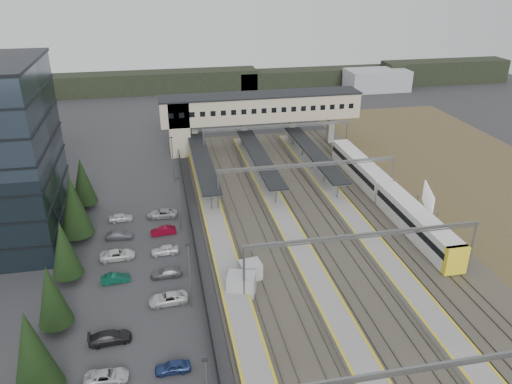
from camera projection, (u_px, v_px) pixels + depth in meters
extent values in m
plane|color=#2B2B2D|center=(249.00, 261.00, 64.23)|extent=(220.00, 220.00, 0.00)
cone|color=black|center=(32.00, 351.00, 42.10)|extent=(4.26, 4.26, 8.20)
cylinder|color=black|center=(58.00, 325.00, 51.99)|extent=(0.44, 0.44, 1.20)
cone|color=black|center=(51.00, 295.00, 50.40)|extent=(3.54, 3.54, 6.80)
cylinder|color=black|center=(69.00, 276.00, 60.00)|extent=(0.44, 0.44, 1.20)
cone|color=black|center=(64.00, 248.00, 58.36)|extent=(3.64, 3.64, 7.00)
cylinder|color=black|center=(79.00, 236.00, 68.89)|extent=(0.44, 0.44, 1.20)
cone|color=black|center=(74.00, 206.00, 66.94)|extent=(4.42, 4.42, 8.50)
cylinder|color=black|center=(86.00, 204.00, 77.79)|extent=(0.44, 0.44, 1.20)
cone|color=black|center=(83.00, 181.00, 76.11)|extent=(3.74, 3.74, 7.20)
imported|color=#BCBDC0|center=(107.00, 377.00, 45.54)|extent=(4.12, 2.07, 1.12)
imported|color=black|center=(110.00, 337.00, 50.22)|extent=(4.38, 2.04, 1.24)
imported|color=#0B4734|center=(116.00, 278.00, 59.67)|extent=(3.52, 1.46, 1.13)
imported|color=silver|center=(118.00, 255.00, 64.37)|extent=(4.56, 2.26, 1.24)
imported|color=slate|center=(120.00, 235.00, 69.10)|extent=(3.99, 1.90, 1.12)
imported|color=silver|center=(121.00, 217.00, 73.80)|extent=(3.52, 1.43, 1.20)
imported|color=navy|center=(173.00, 367.00, 46.61)|extent=(3.38, 1.39, 1.15)
imported|color=silver|center=(168.00, 298.00, 56.03)|extent=(4.50, 2.28, 1.22)
imported|color=#595C5F|center=(166.00, 273.00, 60.76)|extent=(3.84, 1.62, 1.10)
imported|color=silver|center=(165.00, 250.00, 65.45)|extent=(3.67, 1.61, 1.23)
imported|color=maroon|center=(163.00, 231.00, 70.18)|extent=(3.63, 1.54, 1.17)
imported|color=#9C9CA1|center=(162.00, 214.00, 74.87)|extent=(4.72, 2.54, 1.26)
cube|color=black|center=(205.00, 360.00, 37.19)|extent=(0.50, 0.25, 0.15)
cylinder|color=slate|center=(190.00, 277.00, 53.99)|extent=(0.16, 0.16, 8.00)
cube|color=black|center=(187.00, 245.00, 52.31)|extent=(0.50, 0.25, 0.15)
cylinder|color=slate|center=(179.00, 205.00, 70.00)|extent=(0.16, 0.16, 8.00)
cube|color=black|center=(177.00, 179.00, 68.32)|extent=(0.50, 0.25, 0.15)
cylinder|color=slate|center=(173.00, 159.00, 86.01)|extent=(0.16, 0.16, 8.00)
cube|color=black|center=(171.00, 137.00, 84.33)|extent=(0.50, 0.25, 0.15)
cube|color=#26282B|center=(194.00, 240.00, 67.08)|extent=(0.08, 90.00, 2.00)
cube|color=#A0A2A6|center=(241.00, 285.00, 57.21)|extent=(3.74, 3.21, 2.64)
cube|color=#A0A2A6|center=(250.00, 271.00, 60.10)|extent=(2.78, 2.42, 2.32)
cube|color=#3D3A30|center=(325.00, 232.00, 70.80)|extent=(34.00, 90.00, 0.20)
cube|color=#59544C|center=(237.00, 240.00, 68.43)|extent=(0.08, 90.00, 0.14)
cube|color=#59544C|center=(247.00, 239.00, 68.69)|extent=(0.08, 90.00, 0.14)
cube|color=#59544C|center=(265.00, 237.00, 69.15)|extent=(0.08, 90.00, 0.14)
cube|color=#59544C|center=(275.00, 236.00, 69.41)|extent=(0.08, 90.00, 0.14)
cube|color=#59544C|center=(307.00, 233.00, 70.24)|extent=(0.08, 90.00, 0.14)
cube|color=#59544C|center=(316.00, 232.00, 70.50)|extent=(0.08, 90.00, 0.14)
cube|color=#59544C|center=(334.00, 230.00, 70.96)|extent=(0.08, 90.00, 0.14)
cube|color=#59544C|center=(343.00, 229.00, 71.22)|extent=(0.08, 90.00, 0.14)
cube|color=#59544C|center=(373.00, 226.00, 72.04)|extent=(0.08, 90.00, 0.14)
cube|color=#59544C|center=(382.00, 225.00, 72.31)|extent=(0.08, 90.00, 0.14)
cube|color=#59544C|center=(399.00, 223.00, 72.77)|extent=(0.08, 90.00, 0.14)
cube|color=#59544C|center=(408.00, 223.00, 73.03)|extent=(0.08, 90.00, 0.14)
cube|color=gray|center=(220.00, 241.00, 67.94)|extent=(3.20, 82.00, 0.90)
cube|color=gold|center=(209.00, 239.00, 67.49)|extent=(0.25, 82.00, 0.02)
cube|color=gold|center=(231.00, 237.00, 68.01)|extent=(0.25, 82.00, 0.02)
cube|color=gray|center=(291.00, 233.00, 69.75)|extent=(3.20, 82.00, 0.90)
cube|color=gold|center=(281.00, 232.00, 69.30)|extent=(0.25, 82.00, 0.02)
cube|color=gold|center=(301.00, 230.00, 69.82)|extent=(0.25, 82.00, 0.02)
cube|color=gray|center=(358.00, 227.00, 71.56)|extent=(3.20, 82.00, 0.90)
cube|color=gold|center=(349.00, 225.00, 71.11)|extent=(0.25, 82.00, 0.02)
cube|color=gold|center=(368.00, 223.00, 71.63)|extent=(0.25, 82.00, 0.02)
cube|color=black|center=(202.00, 159.00, 86.02)|extent=(3.00, 30.00, 0.25)
cube|color=slate|center=(202.00, 160.00, 86.08)|extent=(3.10, 30.00, 0.12)
cylinder|color=slate|center=(212.00, 200.00, 75.13)|extent=(0.20, 0.20, 3.10)
cylinder|color=slate|center=(207.00, 183.00, 80.91)|extent=(0.20, 0.20, 3.10)
cylinder|color=slate|center=(203.00, 168.00, 86.69)|extent=(0.20, 0.20, 3.10)
cylinder|color=slate|center=(199.00, 155.00, 92.47)|extent=(0.20, 0.20, 3.10)
cylinder|color=slate|center=(196.00, 144.00, 98.26)|extent=(0.20, 0.20, 3.10)
cube|color=black|center=(259.00, 155.00, 87.83)|extent=(3.00, 30.00, 0.25)
cube|color=slate|center=(259.00, 156.00, 87.89)|extent=(3.10, 30.00, 0.12)
cylinder|color=slate|center=(276.00, 194.00, 76.94)|extent=(0.20, 0.20, 3.10)
cylinder|color=slate|center=(267.00, 178.00, 82.72)|extent=(0.20, 0.20, 3.10)
cylinder|color=slate|center=(259.00, 164.00, 88.50)|extent=(0.20, 0.20, 3.10)
cylinder|color=slate|center=(252.00, 151.00, 94.28)|extent=(0.20, 0.20, 3.10)
cylinder|color=slate|center=(246.00, 140.00, 100.06)|extent=(0.20, 0.20, 3.10)
cube|color=black|center=(313.00, 151.00, 89.64)|extent=(3.00, 30.00, 0.25)
cube|color=slate|center=(313.00, 152.00, 89.70)|extent=(3.10, 30.00, 0.12)
cylinder|color=slate|center=(338.00, 189.00, 78.75)|extent=(0.20, 0.20, 3.10)
cylinder|color=slate|center=(324.00, 173.00, 84.53)|extent=(0.20, 0.20, 3.10)
cylinder|color=slate|center=(313.00, 160.00, 90.31)|extent=(0.20, 0.20, 3.10)
cylinder|color=slate|center=(303.00, 148.00, 96.09)|extent=(0.20, 0.20, 3.10)
cylinder|color=slate|center=(294.00, 137.00, 101.87)|extent=(0.20, 0.20, 3.10)
cube|color=beige|center=(261.00, 107.00, 99.92)|extent=(40.00, 6.00, 5.00)
cube|color=black|center=(261.00, 95.00, 98.84)|extent=(40.40, 6.40, 0.30)
cube|color=beige|center=(179.00, 127.00, 98.19)|extent=(4.00, 6.00, 11.00)
cube|color=black|center=(171.00, 116.00, 93.93)|extent=(1.00, 0.06, 1.00)
cube|color=black|center=(181.00, 115.00, 94.29)|extent=(1.00, 0.06, 1.00)
cube|color=black|center=(192.00, 115.00, 94.66)|extent=(1.00, 0.06, 1.00)
cube|color=black|center=(203.00, 114.00, 95.02)|extent=(1.00, 0.06, 1.00)
cube|color=black|center=(213.00, 114.00, 95.38)|extent=(1.00, 0.06, 1.00)
cube|color=black|center=(223.00, 113.00, 95.74)|extent=(1.00, 0.06, 1.00)
cube|color=black|center=(234.00, 112.00, 96.10)|extent=(1.00, 0.06, 1.00)
cube|color=black|center=(244.00, 112.00, 96.46)|extent=(1.00, 0.06, 1.00)
cube|color=black|center=(254.00, 111.00, 96.83)|extent=(1.00, 0.06, 1.00)
cube|color=black|center=(264.00, 111.00, 97.19)|extent=(1.00, 0.06, 1.00)
cube|color=black|center=(274.00, 110.00, 97.55)|extent=(1.00, 0.06, 1.00)
cube|color=black|center=(284.00, 110.00, 97.91)|extent=(1.00, 0.06, 1.00)
cube|color=black|center=(294.00, 109.00, 98.27)|extent=(1.00, 0.06, 1.00)
cube|color=black|center=(303.00, 109.00, 98.63)|extent=(1.00, 0.06, 1.00)
cube|color=black|center=(313.00, 108.00, 99.00)|extent=(1.00, 0.06, 1.00)
cube|color=black|center=(323.00, 108.00, 99.36)|extent=(1.00, 0.06, 1.00)
cube|color=black|center=(332.00, 107.00, 99.72)|extent=(1.00, 0.06, 1.00)
cube|color=black|center=(342.00, 106.00, 100.08)|extent=(1.00, 0.06, 1.00)
cube|color=black|center=(351.00, 106.00, 100.44)|extent=(1.00, 0.06, 1.00)
cube|color=gray|center=(187.00, 138.00, 99.51)|extent=(1.20, 1.60, 6.00)
cube|color=gray|center=(195.00, 138.00, 99.78)|extent=(1.20, 1.60, 6.00)
cube|color=gray|center=(244.00, 135.00, 101.59)|extent=(1.20, 1.60, 6.00)
cube|color=gray|center=(291.00, 132.00, 103.40)|extent=(1.20, 1.60, 6.00)
cube|color=gray|center=(330.00, 129.00, 104.94)|extent=(1.20, 1.60, 6.00)
cube|color=slate|center=(467.00, 360.00, 38.56)|extent=(28.40, 0.25, 0.35)
cube|color=slate|center=(466.00, 364.00, 38.72)|extent=(28.40, 0.12, 0.12)
cylinder|color=slate|center=(244.00, 274.00, 55.28)|extent=(0.28, 0.28, 7.00)
cylinder|color=slate|center=(471.00, 248.00, 60.35)|extent=(0.28, 0.28, 7.00)
cube|color=slate|center=(365.00, 234.00, 56.34)|extent=(28.40, 0.25, 0.35)
cube|color=slate|center=(365.00, 237.00, 56.51)|extent=(28.40, 0.12, 0.12)
cylinder|color=slate|center=(218.00, 193.00, 74.85)|extent=(0.28, 0.28, 7.00)
cylinder|color=slate|center=(391.00, 178.00, 79.91)|extent=(0.28, 0.28, 7.00)
cube|color=slate|center=(309.00, 164.00, 75.91)|extent=(28.40, 0.25, 0.35)
cube|color=slate|center=(308.00, 167.00, 76.08)|extent=(28.40, 0.12, 0.12)
cylinder|color=slate|center=(204.00, 148.00, 92.64)|extent=(0.28, 0.28, 7.00)
cylinder|color=slate|center=(346.00, 139.00, 97.70)|extent=(0.28, 0.28, 7.00)
cube|color=slate|center=(277.00, 126.00, 93.70)|extent=(28.40, 0.25, 0.35)
cube|color=slate|center=(277.00, 128.00, 93.87)|extent=(28.40, 0.12, 0.12)
cube|color=silver|center=(416.00, 222.00, 69.14)|extent=(2.88, 19.98, 3.70)
cube|color=black|center=(416.00, 220.00, 68.96)|extent=(2.94, 19.38, 0.93)
cube|color=slate|center=(414.00, 232.00, 69.81)|extent=(2.47, 18.58, 0.51)
cube|color=silver|center=(359.00, 168.00, 87.44)|extent=(2.88, 19.98, 3.70)
cube|color=black|center=(359.00, 166.00, 87.27)|extent=(2.94, 19.38, 0.93)
cube|color=slate|center=(358.00, 176.00, 88.11)|extent=(2.47, 18.58, 0.51)
cube|color=yellow|center=(456.00, 260.00, 60.34)|extent=(2.90, 0.90, 3.70)
cylinder|color=slate|center=(436.00, 222.00, 70.29)|extent=(0.20, 0.20, 3.43)
cylinder|color=slate|center=(417.00, 205.00, 75.12)|extent=(0.20, 0.20, 3.43)
cube|color=white|center=(428.00, 199.00, 71.77)|extent=(2.10, 6.17, 3.22)
cube|color=black|center=(155.00, 82.00, 145.66)|extent=(60.00, 8.00, 6.00)
cube|color=black|center=(318.00, 77.00, 154.91)|extent=(50.00, 8.00, 5.00)
cube|color=black|center=(444.00, 72.00, 157.27)|extent=(40.00, 8.00, 7.00)
cube|color=#A0A2A6|center=(377.00, 80.00, 148.52)|extent=(18.00, 10.00, 6.00)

